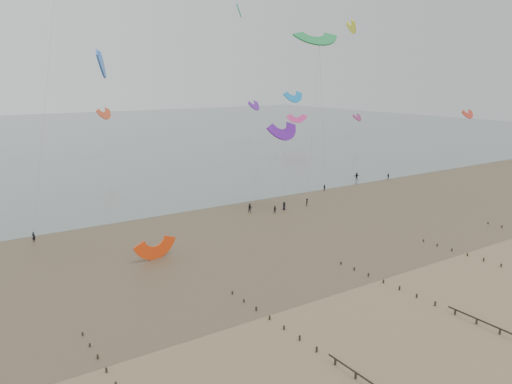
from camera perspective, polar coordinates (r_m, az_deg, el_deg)
ground at (r=62.25m, az=14.67°, el=-12.11°), size 500.00×500.00×0.00m
sea_and_shore at (r=85.15m, az=-4.78°, el=-4.79°), size 500.00×665.00×0.03m
kitesurfer_lead at (r=88.22m, az=-24.07°, el=-4.71°), size 0.73×0.72×1.69m
kitesurfers at (r=109.95m, az=4.93°, el=-0.25°), size 124.95×16.87×1.87m
grounded_kite at (r=75.12m, az=-11.33°, el=-7.49°), size 6.69×5.66×3.25m
kites_airborne at (r=132.29m, az=-18.50°, el=9.97°), size 232.22×109.05×41.00m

